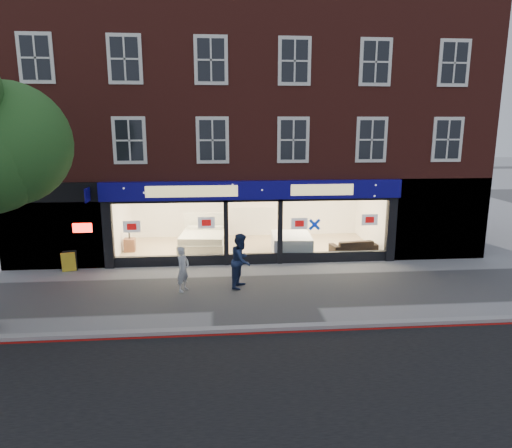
{
  "coord_description": "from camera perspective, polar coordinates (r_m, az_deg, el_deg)",
  "views": [
    {
      "loc": [
        -1.39,
        -14.11,
        5.35
      ],
      "look_at": [
        0.06,
        2.5,
        1.72
      ],
      "focal_mm": 32.0,
      "sensor_mm": 36.0,
      "label": 1
    }
  ],
  "objects": [
    {
      "name": "showroom_floor",
      "position": [
        20.12,
        -0.86,
        -2.99
      ],
      "size": [
        11.0,
        4.5,
        0.1
      ],
      "primitive_type": "cube",
      "color": "tan",
      "rests_on": "ground"
    },
    {
      "name": "building",
      "position": [
        21.13,
        -1.31,
        15.86
      ],
      "size": [
        19.0,
        8.26,
        10.3
      ],
      "color": "maroon",
      "rests_on": "ground"
    },
    {
      "name": "mattress_stack",
      "position": [
        19.06,
        4.44,
        -2.52
      ],
      "size": [
        1.69,
        2.08,
        0.79
      ],
      "rotation": [
        0.0,
        0.0,
        -0.06
      ],
      "color": "silver",
      "rests_on": "showroom_floor"
    },
    {
      "name": "pedestrian_grey",
      "position": [
        15.15,
        -9.11,
        -5.57
      ],
      "size": [
        0.58,
        0.65,
        1.49
      ],
      "primitive_type": "imported",
      "rotation": [
        0.0,
        0.0,
        1.04
      ],
      "color": "#AAADB2",
      "rests_on": "ground"
    },
    {
      "name": "bedside_table",
      "position": [
        20.07,
        -15.5,
        -2.53
      ],
      "size": [
        0.46,
        0.46,
        0.55
      ],
      "primitive_type": "cube",
      "rotation": [
        0.0,
        0.0,
        0.02
      ],
      "color": "brown",
      "rests_on": "showroom_floor"
    },
    {
      "name": "sofa",
      "position": [
        19.52,
        12.08,
        -2.74
      ],
      "size": [
        2.01,
        0.99,
        0.56
      ],
      "primitive_type": "imported",
      "rotation": [
        0.0,
        0.0,
        3.27
      ],
      "color": "black",
      "rests_on": "showroom_floor"
    },
    {
      "name": "a_board",
      "position": [
        18.37,
        -22.31,
        -4.34
      ],
      "size": [
        0.56,
        0.43,
        0.77
      ],
      "primitive_type": "cube",
      "rotation": [
        0.0,
        0.0,
        0.22
      ],
      "color": "yellow",
      "rests_on": "ground"
    },
    {
      "name": "kerb_stone",
      "position": [
        12.47,
        1.93,
        -12.82
      ],
      "size": [
        60.0,
        0.25,
        0.12
      ],
      "primitive_type": "cube",
      "color": "gray",
      "rests_on": "ground"
    },
    {
      "name": "pedestrian_blue",
      "position": [
        15.26,
        -1.86,
        -4.59
      ],
      "size": [
        0.98,
        1.09,
        1.85
      ],
      "primitive_type": "imported",
      "rotation": [
        0.0,
        0.0,
        1.2
      ],
      "color": "#1A2749",
      "rests_on": "ground"
    },
    {
      "name": "ground",
      "position": [
        15.15,
        0.6,
        -8.39
      ],
      "size": [
        120.0,
        120.0,
        0.0
      ],
      "primitive_type": "plane",
      "color": "gray",
      "rests_on": "ground"
    },
    {
      "name": "kerb_line",
      "position": [
        12.31,
        2.04,
        -13.44
      ],
      "size": [
        60.0,
        0.1,
        0.01
      ],
      "primitive_type": "cube",
      "color": "#8C0A07",
      "rests_on": "ground"
    },
    {
      "name": "display_bed",
      "position": [
        20.02,
        -6.57,
        -1.9
      ],
      "size": [
        2.2,
        2.56,
        1.35
      ],
      "rotation": [
        0.0,
        0.0,
        -0.1
      ],
      "color": "beige",
      "rests_on": "showroom_floor"
    }
  ]
}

